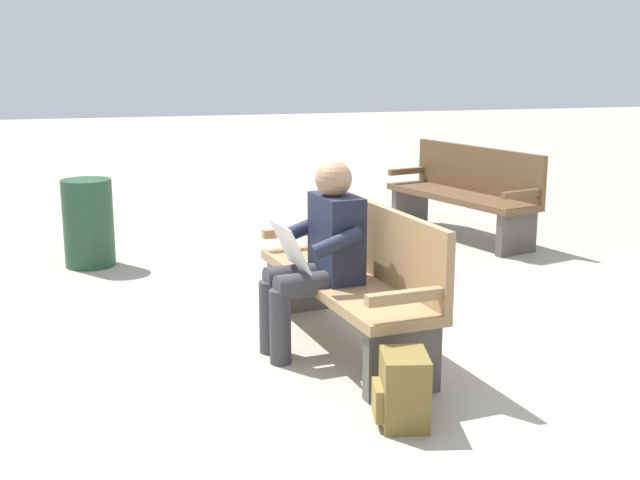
# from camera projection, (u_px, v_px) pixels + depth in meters

# --- Properties ---
(ground_plane) EXTENTS (40.00, 40.00, 0.00)m
(ground_plane) POSITION_uv_depth(u_px,v_px,m) (343.00, 347.00, 5.12)
(ground_plane) COLOR #A89E8E
(bench_near) EXTENTS (1.84, 0.66, 0.90)m
(bench_near) POSITION_uv_depth(u_px,v_px,m) (354.00, 275.00, 5.04)
(bench_near) COLOR #9E7A51
(bench_near) RESTS_ON ground
(person_seated) EXTENTS (0.60, 0.60, 1.18)m
(person_seated) POSITION_uv_depth(u_px,v_px,m) (319.00, 252.00, 4.91)
(person_seated) COLOR #1E2338
(person_seated) RESTS_ON ground
(backpack) EXTENTS (0.34, 0.31, 0.36)m
(backpack) POSITION_uv_depth(u_px,v_px,m) (403.00, 390.00, 4.02)
(backpack) COLOR brown
(backpack) RESTS_ON ground
(bench_far) EXTENTS (1.86, 0.93, 0.90)m
(bench_far) POSITION_uv_depth(u_px,v_px,m) (465.00, 192.00, 8.10)
(bench_far) COLOR brown
(bench_far) RESTS_ON ground
(trash_bin) EXTENTS (0.43, 0.43, 0.75)m
(trash_bin) POSITION_uv_depth(u_px,v_px,m) (88.00, 223.00, 7.02)
(trash_bin) COLOR #23472D
(trash_bin) RESTS_ON ground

